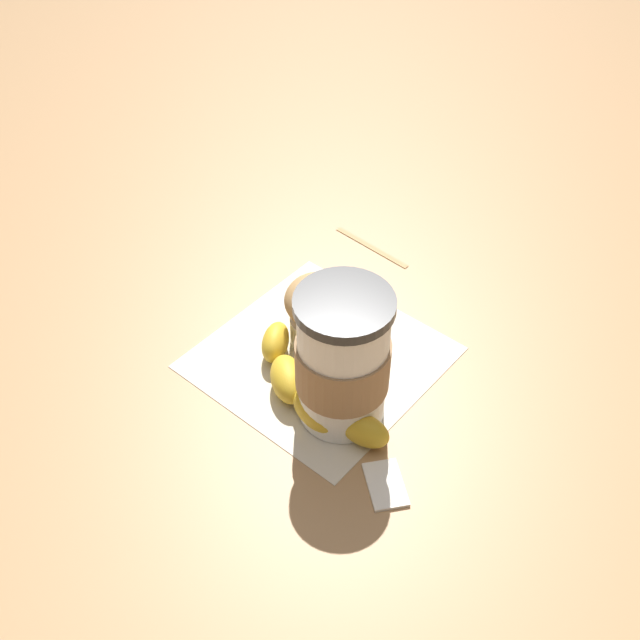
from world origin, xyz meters
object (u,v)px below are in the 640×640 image
Objects in this scene: muffin at (319,310)px; sugar_packet at (386,483)px; coffee_cup at (343,360)px; banana at (307,389)px.

sugar_packet is (-0.15, 0.12, -0.04)m from muffin.
banana is (0.03, 0.01, -0.05)m from coffee_cup.
banana is at bearing 15.19° from coffee_cup.
coffee_cup is 2.91× the size of sugar_packet.
sugar_packet is (-0.11, 0.04, -0.01)m from banana.
muffin is at bearing -37.32° from sugar_packet.
coffee_cup is 1.80× the size of muffin.
coffee_cup reaches higher than muffin.
banana is 0.12m from sugar_packet.
coffee_cup is at bearing 137.20° from muffin.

